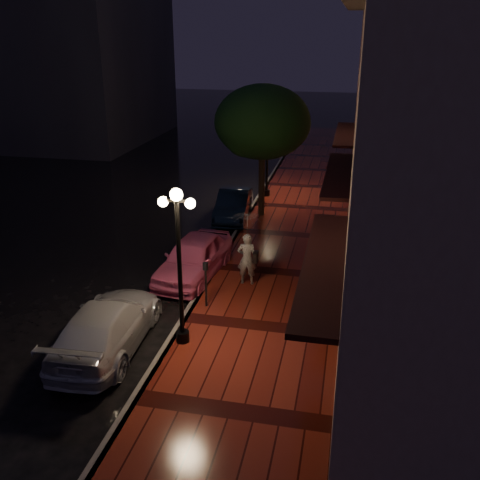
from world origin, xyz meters
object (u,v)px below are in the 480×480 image
Objects in this scene: silver_car at (107,326)px; streetlamp_near at (179,259)px; streetlamp_far at (267,148)px; navy_car at (234,205)px; woman_with_umbrella at (247,238)px; street_tree at (263,124)px; parking_meter at (206,280)px; pink_car at (194,257)px.

streetlamp_near is at bearing -168.50° from silver_car.
streetlamp_far is 1.09× the size of navy_car.
woman_with_umbrella is at bearing 75.44° from streetlamp_near.
woman_with_umbrella is (1.01, -10.13, -0.82)m from streetlamp_far.
street_tree is at bearing 88.65° from streetlamp_near.
silver_car is at bearing 52.63° from woman_with_umbrella.
streetlamp_near is 2.97× the size of parking_meter.
streetlamp_far is at bearing 94.91° from street_tree.
streetlamp_near is 1.09× the size of navy_car.
pink_car is at bearing 136.23° from parking_meter.
silver_car is (-1.94, -14.50, -1.92)m from streetlamp_far.
streetlamp_near is 2.77m from silver_car.
silver_car is (-1.94, -0.50, -1.92)m from streetlamp_near.
navy_car is (-1.21, -0.41, -3.59)m from street_tree.
navy_car is at bearing -161.47° from street_tree.
navy_car is at bearing 95.13° from streetlamp_near.
street_tree is 2.35× the size of woman_with_umbrella.
parking_meter is at bearing -87.79° from navy_car.
street_tree is (0.26, 10.99, 1.64)m from streetlamp_near.
parking_meter is at bearing 87.16° from streetlamp_near.
street_tree is 1.23× the size of silver_car.
parking_meter is at bearing -58.77° from pink_car.
navy_car is (0.00, 6.28, -0.07)m from pink_car.
pink_car is 1.72× the size of woman_with_umbrella.
streetlamp_near is at bearing -71.72° from parking_meter.
streetlamp_near reaches higher than silver_car.
parking_meter is at bearing -91.00° from street_tree.
woman_with_umbrella is (1.01, 3.87, -0.82)m from streetlamp_near.
street_tree is at bearing -87.45° from woman_with_umbrella.
pink_car is 6.29m from navy_car.
street_tree is 12.23m from silver_car.
streetlamp_near is 11.12m from street_tree.
pink_car reaches higher than silver_car.
parking_meter is (1.05, -8.53, 0.38)m from navy_car.
street_tree is 1.47× the size of navy_car.
street_tree is at bearing 110.12° from parking_meter.
streetlamp_near reaches higher than woman_with_umbrella.
silver_car is at bearing -107.43° from parking_meter.
silver_car is (-2.19, -11.49, -3.56)m from street_tree.
streetlamp_far reaches higher than parking_meter.
woman_with_umbrella is (1.96, -0.43, 1.06)m from pink_car.
streetlamp_near is 4.08m from woman_with_umbrella.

